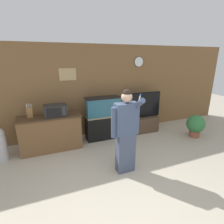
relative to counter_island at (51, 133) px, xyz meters
name	(u,v)px	position (x,y,z in m)	size (l,w,h in m)	color
ground_plane	(130,201)	(1.06, -2.25, -0.45)	(18.00, 18.00, 0.00)	#B2A893
wall_back_paneled	(86,92)	(1.06, 0.62, 0.86)	(10.00, 0.08, 2.60)	brown
counter_island	(51,133)	(0.00, 0.00, 0.00)	(1.48, 0.54, 0.89)	brown
microwave	(55,110)	(0.15, -0.03, 0.58)	(0.52, 0.33, 0.28)	black
knife_block	(30,112)	(-0.42, 0.05, 0.57)	(0.13, 0.11, 0.33)	brown
aquarium_on_stand	(103,118)	(1.41, 0.14, 0.16)	(0.98, 0.37, 1.21)	black
tv_on_stand	(142,120)	(2.68, 0.13, -0.07)	(1.19, 0.40, 1.25)	#4C3828
person_standing	(126,131)	(1.33, -1.48, 0.44)	(0.53, 0.40, 1.69)	#424C66
potted_plant	(195,125)	(3.94, -0.75, -0.08)	(0.52, 0.52, 0.66)	brown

